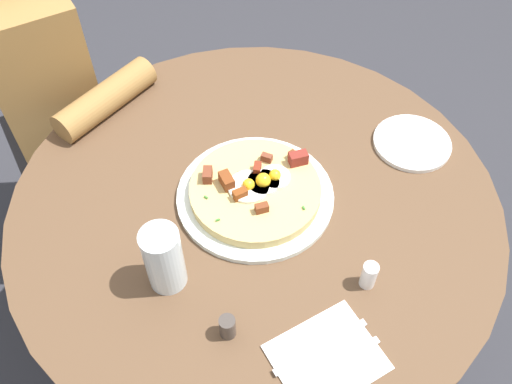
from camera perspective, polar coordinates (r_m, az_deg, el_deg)
ground_plane at (r=1.72m, az=-0.05°, el=-15.26°), size 6.00×6.00×0.00m
dining_table at (r=1.24m, az=-0.07°, el=-5.32°), size 0.99×0.99×0.71m
person_seated at (r=1.64m, az=-20.17°, el=7.03°), size 0.53×0.38×1.14m
pizza_plate at (r=1.09m, az=0.08°, el=-0.53°), size 0.32×0.32×0.01m
breakfast_pizza at (r=1.08m, az=0.11°, el=0.21°), size 0.26×0.26×0.05m
bread_plate at (r=1.24m, az=15.99°, el=4.97°), size 0.17×0.17×0.01m
napkin at (r=0.94m, az=7.40°, el=-16.74°), size 0.14×0.17×0.00m
fork at (r=0.94m, az=6.79°, el=-15.78°), size 0.01×0.18×0.00m
knife at (r=0.93m, az=8.08°, el=-17.51°), size 0.01×0.18×0.00m
water_glass at (r=0.95m, az=-9.61°, el=-6.88°), size 0.07×0.07×0.14m
salt_shaker at (r=0.99m, az=11.72°, el=-8.52°), size 0.03×0.03×0.06m
pepper_shaker at (r=0.93m, az=-3.00°, el=-13.89°), size 0.03×0.03×0.05m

